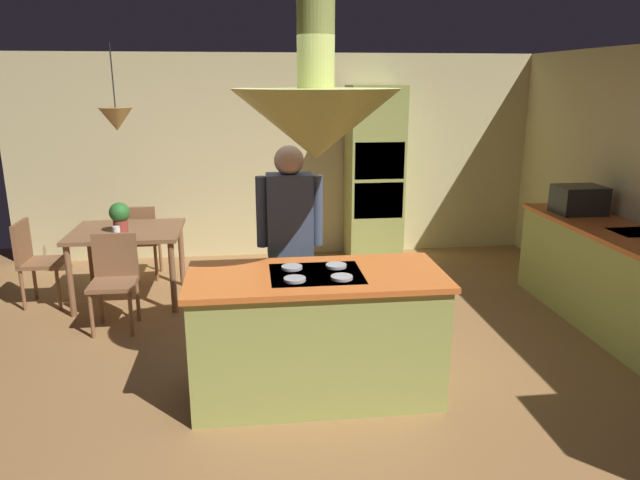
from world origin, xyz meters
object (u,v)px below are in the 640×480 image
object	(u,v)px
kitchen_island	(316,334)
potted_plant_on_table	(120,216)
oven_tower	(374,175)
chair_facing_island	(114,275)
chair_by_back_wall	(140,237)
chair_at_corner	(34,257)
microwave_on_counter	(579,200)
person_at_island	(290,238)
dining_table	(127,239)
cup_on_table	(116,231)

from	to	relation	value
kitchen_island	potted_plant_on_table	xyz separation A→B (m)	(-1.73, 2.01, 0.46)
oven_tower	potted_plant_on_table	bearing A→B (deg)	-156.39
chair_facing_island	chair_by_back_wall	distance (m)	1.35
chair_at_corner	microwave_on_counter	bearing A→B (deg)	-95.60
oven_tower	chair_by_back_wall	world-z (taller)	oven_tower
person_at_island	chair_facing_island	bearing A→B (deg)	154.51
oven_tower	chair_by_back_wall	bearing A→B (deg)	-170.49
kitchen_island	dining_table	xyz separation A→B (m)	(-1.70, 2.10, 0.19)
chair_facing_island	cup_on_table	world-z (taller)	chair_facing_island
kitchen_island	dining_table	size ratio (longest dim) A/B	1.66
dining_table	chair_by_back_wall	xyz separation A→B (m)	(0.00, 0.67, -0.16)
microwave_on_counter	chair_facing_island	bearing A→B (deg)	-178.25
chair_by_back_wall	chair_at_corner	bearing A→B (deg)	36.18
chair_facing_island	chair_by_back_wall	size ratio (longest dim) A/B	1.00
oven_tower	person_at_island	world-z (taller)	oven_tower
potted_plant_on_table	cup_on_table	xyz separation A→B (m)	(-0.01, -0.13, -0.12)
person_at_island	microwave_on_counter	distance (m)	3.10
oven_tower	chair_at_corner	xyz separation A→B (m)	(-3.72, -1.14, -0.58)
dining_table	cup_on_table	distance (m)	0.27
oven_tower	microwave_on_counter	xyz separation A→B (m)	(1.74, -1.68, -0.02)
oven_tower	chair_facing_island	xyz separation A→B (m)	(-2.80, -1.82, -0.58)
person_at_island	chair_facing_island	xyz separation A→B (m)	(-1.57, 0.75, -0.50)
kitchen_island	cup_on_table	bearing A→B (deg)	132.99
potted_plant_on_table	microwave_on_counter	bearing A→B (deg)	-5.50
chair_by_back_wall	cup_on_table	distance (m)	0.95
microwave_on_counter	kitchen_island	bearing A→B (deg)	-151.15
dining_table	potted_plant_on_table	xyz separation A→B (m)	(-0.03, -0.09, 0.27)
kitchen_island	chair_facing_island	world-z (taller)	kitchen_island
microwave_on_counter	oven_tower	bearing A→B (deg)	136.03
chair_by_back_wall	chair_at_corner	xyz separation A→B (m)	(-0.92, -0.67, 0.00)
dining_table	potted_plant_on_table	bearing A→B (deg)	-108.47
person_at_island	chair_at_corner	size ratio (longest dim) A/B	2.00
dining_table	chair_by_back_wall	distance (m)	0.69
kitchen_island	chair_at_corner	bearing A→B (deg)	141.31
kitchen_island	oven_tower	distance (m)	3.48
oven_tower	chair_at_corner	distance (m)	3.94
chair_facing_island	kitchen_island	bearing A→B (deg)	-39.99
oven_tower	person_at_island	bearing A→B (deg)	-115.68
person_at_island	microwave_on_counter	xyz separation A→B (m)	(2.97, 0.89, 0.06)
potted_plant_on_table	microwave_on_counter	distance (m)	4.59
kitchen_island	cup_on_table	xyz separation A→B (m)	(-1.75, 1.87, 0.34)
chair_facing_island	potted_plant_on_table	size ratio (longest dim) A/B	2.90
chair_facing_island	chair_by_back_wall	world-z (taller)	same
chair_facing_island	potted_plant_on_table	bearing A→B (deg)	93.13
microwave_on_counter	chair_at_corner	bearing A→B (deg)	174.40
chair_by_back_wall	potted_plant_on_table	distance (m)	0.88
oven_tower	chair_at_corner	size ratio (longest dim) A/B	2.49
dining_table	chair_at_corner	bearing A→B (deg)	180.00
kitchen_island	potted_plant_on_table	size ratio (longest dim) A/B	6.00
chair_facing_island	cup_on_table	xyz separation A→B (m)	(-0.05, 0.45, 0.30)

